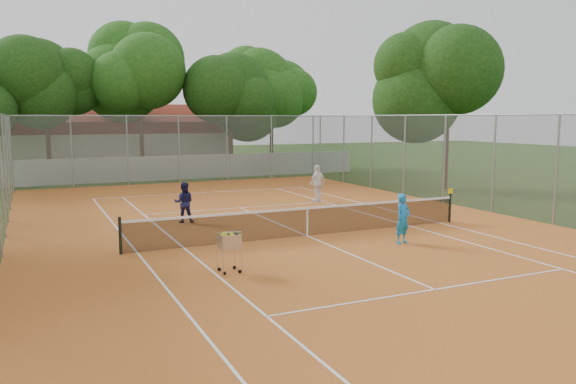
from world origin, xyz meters
name	(u,v)px	position (x,y,z in m)	size (l,w,h in m)	color
ground	(307,237)	(0.00, 0.00, 0.00)	(120.00, 120.00, 0.00)	#1B390F
court_pad	(307,236)	(0.00, 0.00, 0.01)	(18.00, 34.00, 0.02)	#BA6324
court_lines	(307,236)	(0.00, 0.00, 0.02)	(10.98, 23.78, 0.01)	white
tennis_net	(307,221)	(0.00, 0.00, 0.51)	(11.88, 0.10, 0.98)	black
perimeter_fence	(307,176)	(0.00, 0.00, 2.00)	(18.00, 34.00, 4.00)	slate
boundary_wall	(172,168)	(0.00, 19.00, 0.75)	(26.00, 0.30, 1.50)	silver
clubhouse	(116,140)	(-2.00, 29.00, 2.20)	(16.40, 9.00, 4.40)	beige
tropical_trees	(160,101)	(0.00, 22.00, 5.00)	(29.00, 19.00, 10.00)	black
player_near	(403,219)	(2.18, -2.21, 0.79)	(0.56, 0.37, 1.55)	#177CC7
player_far_left	(184,202)	(-3.04, 4.09, 0.77)	(0.73, 0.57, 1.50)	#161743
player_far_right	(318,183)	(3.87, 6.61, 0.88)	(1.01, 0.42, 1.72)	white
ball_hopper	(229,251)	(-3.75, -3.11, 0.57)	(0.53, 0.53, 1.09)	silver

